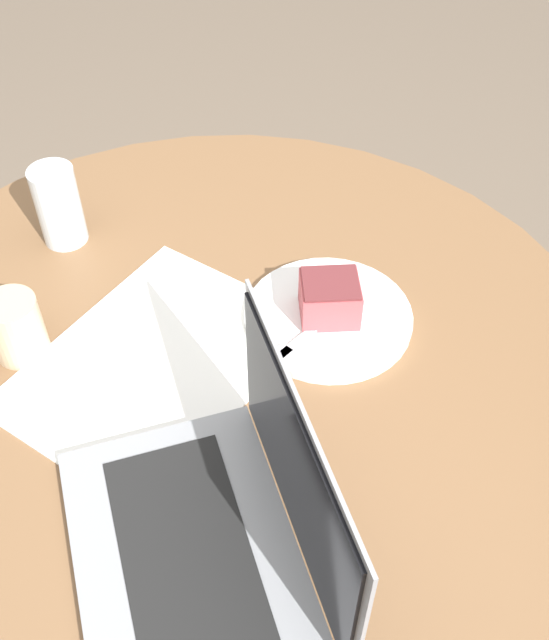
# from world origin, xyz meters

# --- Properties ---
(ground_plane) EXTENTS (12.00, 12.00, 0.00)m
(ground_plane) POSITION_xyz_m (0.00, 0.00, 0.00)
(ground_plane) COLOR #6B5B4C
(dining_table) EXTENTS (1.10, 1.10, 0.72)m
(dining_table) POSITION_xyz_m (0.00, 0.00, 0.58)
(dining_table) COLOR brown
(dining_table) RESTS_ON ground_plane
(paper_document) EXTENTS (0.41, 0.33, 0.00)m
(paper_document) POSITION_xyz_m (0.04, -0.07, 0.72)
(paper_document) COLOR white
(paper_document) RESTS_ON dining_table
(plate) EXTENTS (0.24, 0.24, 0.01)m
(plate) POSITION_xyz_m (-0.13, 0.10, 0.73)
(plate) COLOR white
(plate) RESTS_ON dining_table
(cake_slice) EXTENTS (0.10, 0.10, 0.06)m
(cake_slice) POSITION_xyz_m (-0.14, 0.10, 0.76)
(cake_slice) COLOR #B74C51
(cake_slice) RESTS_ON plate
(fork) EXTENTS (0.17, 0.07, 0.00)m
(fork) POSITION_xyz_m (-0.09, 0.09, 0.73)
(fork) COLOR silver
(fork) RESTS_ON plate
(coffee_glass) EXTENTS (0.07, 0.07, 0.09)m
(coffee_glass) POSITION_xyz_m (0.10, -0.25, 0.77)
(coffee_glass) COLOR #C6AD89
(coffee_glass) RESTS_ON dining_table
(water_glass) EXTENTS (0.07, 0.07, 0.13)m
(water_glass) POSITION_xyz_m (-0.12, -0.34, 0.78)
(water_glass) COLOR silver
(water_glass) RESTS_ON dining_table
(laptop) EXTENTS (0.41, 0.41, 0.23)m
(laptop) POSITION_xyz_m (0.24, 0.13, 0.76)
(laptop) COLOR gray
(laptop) RESTS_ON dining_table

